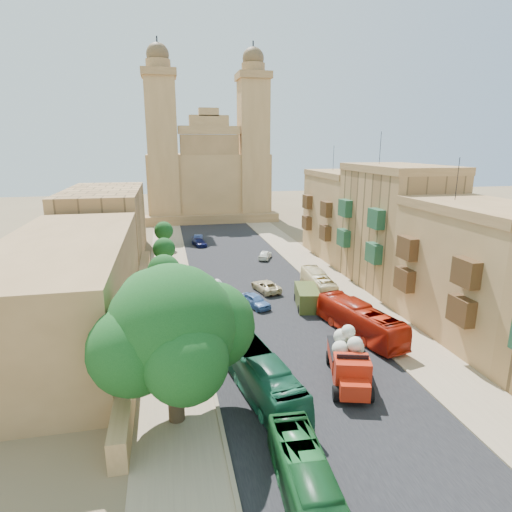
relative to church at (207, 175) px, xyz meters
name	(u,v)px	position (x,y,z in m)	size (l,w,h in m)	color
ground	(353,441)	(0.00, -78.61, -9.52)	(260.00, 260.00, 0.00)	brown
road_surface	(249,280)	(0.00, -48.61, -9.51)	(14.00, 140.00, 0.01)	black
sidewalk_east	(323,275)	(9.50, -48.61, -9.51)	(5.00, 140.00, 0.01)	#958062
sidewalk_west	(170,285)	(-9.50, -48.61, -9.51)	(5.00, 140.00, 0.01)	#958062
kerb_east	(304,276)	(7.00, -48.61, -9.46)	(0.25, 140.00, 0.12)	#958062
kerb_west	(191,283)	(-7.00, -48.61, -9.46)	(0.25, 140.00, 0.12)	#958062
townhouse_b	(479,271)	(15.95, -67.61, -3.86)	(9.00, 14.00, 14.90)	#A07748
townhouse_c	(394,226)	(15.95, -53.61, -2.61)	(9.00, 14.00, 17.40)	#AA7F4D
townhouse_d	(344,214)	(15.95, -39.61, -3.36)	(9.00, 14.00, 15.90)	#A07748
west_wall	(138,311)	(-12.50, -58.61, -8.62)	(1.00, 40.00, 1.80)	#A07748
west_building_low	(67,288)	(-18.00, -60.61, -5.32)	(10.00, 28.00, 8.40)	olive
west_building_mid	(105,225)	(-18.00, -34.61, -4.52)	(10.00, 22.00, 10.00)	#AA7F4D
church	(207,175)	(0.00, 0.00, 0.00)	(28.00, 22.50, 36.30)	#A07748
ficus_tree	(174,332)	(-9.42, -74.61, -3.86)	(9.57, 8.80, 9.57)	#382B1C
street_tree_a	(165,324)	(-10.00, -66.61, -6.71)	(2.74, 2.74, 4.21)	#382B1C
street_tree_b	(164,271)	(-10.00, -54.61, -6.05)	(3.37, 3.37, 5.18)	#382B1C
street_tree_c	(164,249)	(-10.00, -42.61, -6.57)	(2.87, 2.87, 4.41)	#382B1C
street_tree_d	(164,231)	(-10.00, -30.61, -6.54)	(2.90, 2.90, 4.46)	#382B1C
red_truck	(349,359)	(2.25, -72.71, -7.86)	(4.07, 6.79, 3.75)	#B7220E
olive_pickup	(307,298)	(4.00, -58.61, -8.55)	(2.93, 5.08, 1.97)	#404B1C
bus_green_south	(308,489)	(-4.00, -82.56, -8.30)	(2.05, 8.76, 2.44)	#175325
bus_green_north	(262,376)	(-4.00, -73.23, -8.12)	(2.35, 10.02, 2.79)	#1B5B3E
bus_red_east	(360,320)	(6.23, -65.99, -8.14)	(2.30, 9.85, 2.74)	#B01E0B
bus_cream_east	(318,283)	(6.50, -54.99, -8.35)	(1.96, 8.36, 2.33)	#FFEBB3
car_blue_a	(255,301)	(-1.17, -57.62, -8.84)	(1.59, 3.95, 1.35)	#4972AE
car_white_a	(215,287)	(-4.60, -52.59, -8.85)	(1.41, 4.04, 1.33)	white
car_cream	(266,286)	(1.00, -53.20, -8.89)	(2.07, 4.48, 1.25)	beige
car_dkblue	(199,242)	(-4.47, -29.12, -8.92)	(1.68, 4.14, 1.20)	#11164C
car_white_b	(265,255)	(4.13, -39.44, -8.88)	(1.49, 3.70, 1.26)	white
car_blue_b	(198,238)	(-4.44, -26.08, -8.93)	(1.24, 3.57, 1.18)	#40569C
pedestrian_a	(375,327)	(7.50, -66.31, -8.71)	(0.58, 0.38, 1.60)	#28242B
pedestrian_c	(341,298)	(7.50, -59.12, -8.69)	(0.97, 0.40, 1.65)	#302F33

